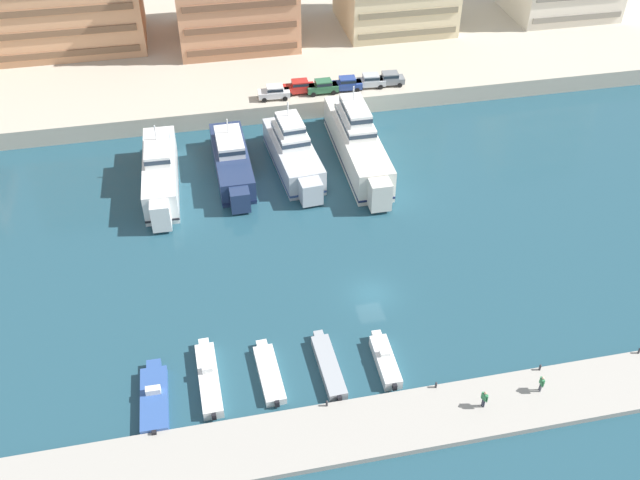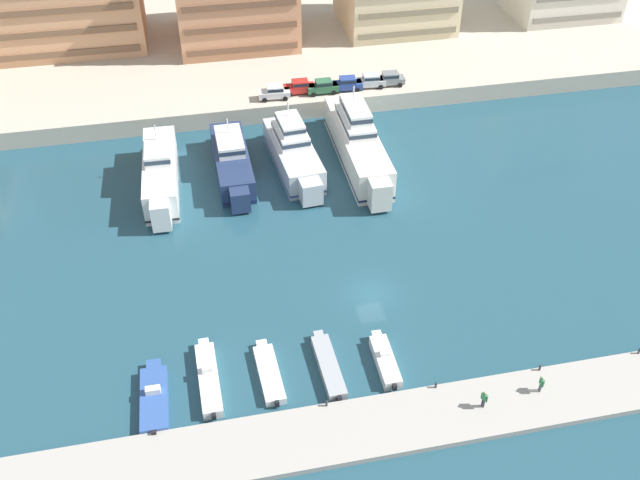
# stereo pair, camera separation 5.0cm
# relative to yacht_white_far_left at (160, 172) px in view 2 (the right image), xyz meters

# --- Properties ---
(ground_plane) EXTENTS (400.00, 400.00, 0.00)m
(ground_plane) POSITION_rel_yacht_white_far_left_xyz_m (18.87, -22.00, -2.08)
(ground_plane) COLOR #234C5B
(quay_promenade) EXTENTS (180.00, 70.00, 2.36)m
(quay_promenade) POSITION_rel_yacht_white_far_left_xyz_m (18.87, 46.92, -0.90)
(quay_promenade) COLOR #BCB29E
(quay_promenade) RESTS_ON ground
(pier_dock) EXTENTS (120.00, 5.65, 0.54)m
(pier_dock) POSITION_rel_yacht_white_far_left_xyz_m (18.87, -36.88, -1.81)
(pier_dock) COLOR #A8A399
(pier_dock) RESTS_ON ground
(yacht_white_far_left) EXTENTS (4.09, 17.36, 6.81)m
(yacht_white_far_left) POSITION_rel_yacht_white_far_left_xyz_m (0.00, 0.00, 0.00)
(yacht_white_far_left) COLOR white
(yacht_white_far_left) RESTS_ON ground
(yacht_navy_left) EXTENTS (3.96, 16.48, 6.04)m
(yacht_navy_left) POSITION_rel_yacht_white_far_left_xyz_m (8.19, 1.29, -0.37)
(yacht_navy_left) COLOR navy
(yacht_navy_left) RESTS_ON ground
(yacht_silver_mid_left) EXTENTS (5.37, 16.63, 7.60)m
(yacht_silver_mid_left) POSITION_rel_yacht_white_far_left_xyz_m (15.42, 1.11, 0.01)
(yacht_silver_mid_left) COLOR silver
(yacht_silver_mid_left) RESTS_ON ground
(yacht_ivory_center_left) EXTENTS (4.30, 21.43, 8.50)m
(yacht_ivory_center_left) POSITION_rel_yacht_white_far_left_xyz_m (23.15, 0.96, 0.41)
(yacht_ivory_center_left) COLOR silver
(yacht_ivory_center_left) RESTS_ON ground
(motorboat_blue_far_left) EXTENTS (2.31, 7.67, 1.35)m
(motorboat_blue_far_left) POSITION_rel_yacht_white_far_left_xyz_m (-1.71, -30.60, -1.66)
(motorboat_blue_far_left) COLOR #33569E
(motorboat_blue_far_left) RESTS_ON ground
(motorboat_white_left) EXTENTS (1.79, 8.49, 1.50)m
(motorboat_white_left) POSITION_rel_yacht_white_far_left_xyz_m (2.81, -29.53, -1.59)
(motorboat_white_left) COLOR white
(motorboat_white_left) RESTS_ON ground
(motorboat_white_mid_left) EXTENTS (1.97, 7.20, 0.81)m
(motorboat_white_mid_left) POSITION_rel_yacht_white_far_left_xyz_m (7.83, -29.90, -1.72)
(motorboat_white_mid_left) COLOR white
(motorboat_white_mid_left) RESTS_ON ground
(motorboat_grey_center_left) EXTENTS (1.78, 7.74, 0.88)m
(motorboat_grey_center_left) POSITION_rel_yacht_white_far_left_xyz_m (12.88, -30.19, -1.66)
(motorboat_grey_center_left) COLOR #9EA3A8
(motorboat_grey_center_left) RESTS_ON ground
(motorboat_white_center) EXTENTS (1.59, 6.39, 1.37)m
(motorboat_white_center) POSITION_rel_yacht_white_far_left_xyz_m (17.72, -30.66, -1.56)
(motorboat_white_center) COLOR white
(motorboat_white_center) RESTS_ON ground
(car_white_far_left) EXTENTS (4.18, 2.09, 1.80)m
(car_white_far_left) POSITION_rel_yacht_white_far_left_xyz_m (15.23, 13.98, 1.26)
(car_white_far_left) COLOR white
(car_white_far_left) RESTS_ON quay_promenade
(car_red_left) EXTENTS (4.14, 1.99, 1.80)m
(car_red_left) POSITION_rel_yacht_white_far_left_xyz_m (18.67, 14.79, 1.26)
(car_red_left) COLOR red
(car_red_left) RESTS_ON quay_promenade
(car_green_mid_left) EXTENTS (4.10, 1.93, 1.80)m
(car_green_mid_left) POSITION_rel_yacht_white_far_left_xyz_m (21.71, 14.25, 1.26)
(car_green_mid_left) COLOR #2D6642
(car_green_mid_left) RESTS_ON quay_promenade
(car_blue_center_left) EXTENTS (4.20, 2.12, 1.80)m
(car_blue_center_left) POSITION_rel_yacht_white_far_left_xyz_m (24.98, 14.39, 1.26)
(car_blue_center_left) COLOR #28428E
(car_blue_center_left) RESTS_ON quay_promenade
(car_silver_center) EXTENTS (4.20, 2.14, 1.80)m
(car_silver_center) POSITION_rel_yacht_white_far_left_xyz_m (28.24, 14.59, 1.26)
(car_silver_center) COLOR #B7BCC1
(car_silver_center) RESTS_ON quay_promenade
(car_grey_center_right) EXTENTS (4.22, 2.16, 1.80)m
(car_grey_center_right) POSITION_rel_yacht_white_far_left_xyz_m (30.91, 14.63, 1.26)
(car_grey_center_right) COLOR slate
(car_grey_center_right) RESTS_ON quay_promenade
(pedestrian_near_edge) EXTENTS (0.41, 0.62, 1.74)m
(pedestrian_near_edge) POSITION_rel_yacht_white_far_left_xyz_m (24.07, -36.88, -0.51)
(pedestrian_near_edge) COLOR #282D3D
(pedestrian_near_edge) RESTS_ON pier_dock
(pedestrian_mid_deck) EXTENTS (0.24, 0.66, 1.70)m
(pedestrian_mid_deck) POSITION_rel_yacht_white_far_left_xyz_m (29.21, -36.36, -0.54)
(pedestrian_mid_deck) COLOR #4C515B
(pedestrian_mid_deck) RESTS_ON pier_dock
(bollard_west) EXTENTS (0.20, 0.20, 0.61)m
(bollard_west) POSITION_rel_yacht_white_far_left_xyz_m (11.85, -34.31, -1.22)
(bollard_west) COLOR #2D2D33
(bollard_west) RESTS_ON pier_dock
(bollard_west_mid) EXTENTS (0.20, 0.20, 0.61)m
(bollard_west_mid) POSITION_rel_yacht_white_far_left_xyz_m (21.01, -34.31, -1.22)
(bollard_west_mid) COLOR #2D2D33
(bollard_west_mid) RESTS_ON pier_dock
(bollard_east_mid) EXTENTS (0.20, 0.20, 0.61)m
(bollard_east_mid) POSITION_rel_yacht_white_far_left_xyz_m (30.18, -34.31, -1.22)
(bollard_east_mid) COLOR #2D2D33
(bollard_east_mid) RESTS_ON pier_dock
(bollard_east) EXTENTS (0.20, 0.20, 0.61)m
(bollard_east) POSITION_rel_yacht_white_far_left_xyz_m (39.35, -34.31, -1.22)
(bollard_east) COLOR #2D2D33
(bollard_east) RESTS_ON pier_dock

